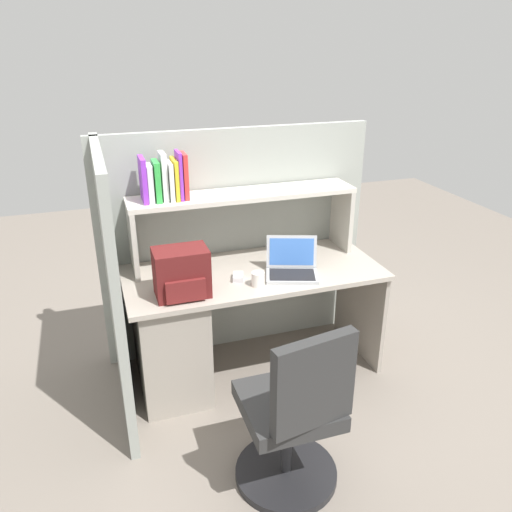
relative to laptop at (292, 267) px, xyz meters
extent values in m
plane|color=slate|center=(-0.21, 0.12, -0.78)|extent=(8.00, 8.00, 0.00)
cube|color=#AAA093|center=(-0.21, 0.12, -0.07)|extent=(1.60, 0.70, 0.03)
cube|color=#9D9388|center=(-0.76, 0.12, -0.43)|extent=(0.40, 0.64, 0.70)
cube|color=#9D9388|center=(0.57, 0.12, -0.43)|extent=(0.03, 0.64, 0.70)
cube|color=#939991|center=(-0.21, 0.50, -0.01)|extent=(1.84, 0.05, 1.55)
cube|color=#939991|center=(-1.06, 0.07, -0.01)|extent=(0.05, 1.06, 1.55)
cube|color=#BCB7AC|center=(-0.91, 0.32, 0.16)|extent=(0.03, 0.28, 0.42)
cube|color=#BCB7AC|center=(0.49, 0.32, 0.16)|extent=(0.03, 0.28, 0.42)
cube|color=beige|center=(-0.21, 0.32, 0.38)|extent=(1.44, 0.28, 0.03)
cube|color=purple|center=(-0.81, 0.33, 0.53)|extent=(0.03, 0.18, 0.26)
cube|color=white|center=(-0.78, 0.32, 0.51)|extent=(0.03, 0.13, 0.22)
cube|color=green|center=(-0.74, 0.31, 0.52)|extent=(0.03, 0.14, 0.24)
cube|color=white|center=(-0.69, 0.33, 0.54)|extent=(0.03, 0.14, 0.28)
cube|color=white|center=(-0.66, 0.32, 0.51)|extent=(0.02, 0.17, 0.23)
cube|color=yellow|center=(-0.63, 0.32, 0.52)|extent=(0.02, 0.18, 0.24)
cube|color=purple|center=(-0.60, 0.32, 0.54)|extent=(0.02, 0.15, 0.28)
cube|color=red|center=(-0.57, 0.32, 0.54)|extent=(0.03, 0.14, 0.27)
cube|color=#B7BABF|center=(-0.01, -0.04, -0.04)|extent=(0.37, 0.31, 0.02)
cube|color=black|center=(-0.02, -0.05, -0.03)|extent=(0.31, 0.25, 0.00)
cube|color=#B7BABF|center=(0.02, 0.07, 0.07)|extent=(0.31, 0.15, 0.20)
cube|color=#3F72CC|center=(0.02, 0.06, 0.07)|extent=(0.27, 0.13, 0.16)
cube|color=#591919|center=(-0.69, -0.06, 0.09)|extent=(0.30, 0.20, 0.28)
cube|color=maroon|center=(-0.69, -0.16, 0.03)|extent=(0.22, 0.04, 0.12)
cube|color=silver|center=(-0.33, 0.03, -0.03)|extent=(0.09, 0.12, 0.03)
cylinder|color=white|center=(-0.25, -0.08, -0.01)|extent=(0.08, 0.08, 0.08)
cylinder|color=black|center=(-0.34, -0.81, -0.76)|extent=(0.52, 0.52, 0.04)
cylinder|color=#262628|center=(-0.34, -0.81, -0.54)|extent=(0.05, 0.05, 0.41)
cube|color=#2D2D2D|center=(-0.34, -0.81, -0.33)|extent=(0.44, 0.44, 0.08)
cube|color=#2D2D2D|center=(-0.31, -1.01, -0.07)|extent=(0.40, 0.13, 0.44)
camera|label=1|loc=(-1.10, -2.62, 1.30)|focal=35.81mm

